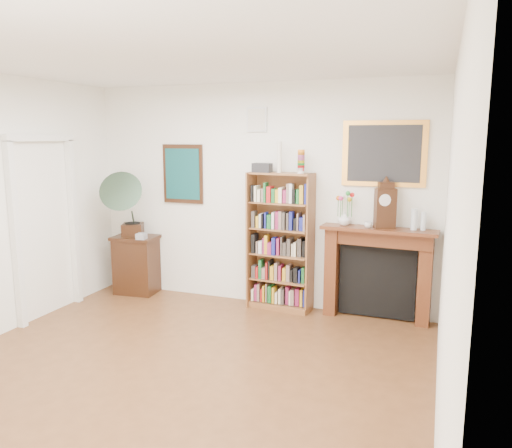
{
  "coord_description": "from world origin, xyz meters",
  "views": [
    {
      "loc": [
        2.18,
        -3.41,
        2.15
      ],
      "look_at": [
        0.32,
        1.6,
        1.2
      ],
      "focal_mm": 35.0,
      "sensor_mm": 36.0,
      "label": 1
    }
  ],
  "objects": [
    {
      "name": "mantel_clock",
      "position": [
        1.6,
        2.35,
        1.37
      ],
      "size": [
        0.26,
        0.21,
        0.53
      ],
      "rotation": [
        0.0,
        0.0,
        0.42
      ],
      "color": "black",
      "rests_on": "fireplace"
    },
    {
      "name": "side_cabinet",
      "position": [
        -1.69,
        2.27,
        0.4
      ],
      "size": [
        0.62,
        0.48,
        0.8
      ],
      "primitive_type": "cube",
      "rotation": [
        0.0,
        0.0,
        0.09
      ],
      "color": "black",
      "rests_on": "floor"
    },
    {
      "name": "gilt_painting",
      "position": [
        1.55,
        2.48,
        1.95
      ],
      "size": [
        0.95,
        0.04,
        0.75
      ],
      "color": "gold",
      "rests_on": "back_wall"
    },
    {
      "name": "bottle_right",
      "position": [
        2.02,
        2.37,
        1.21
      ],
      "size": [
        0.06,
        0.06,
        0.2
      ],
      "primitive_type": "cylinder",
      "color": "silver",
      "rests_on": "fireplace"
    },
    {
      "name": "room",
      "position": [
        0.0,
        0.0,
        1.4
      ],
      "size": [
        4.51,
        5.01,
        2.81
      ],
      "color": "#59341B",
      "rests_on": "ground"
    },
    {
      "name": "cd_stack",
      "position": [
        -1.5,
        2.12,
        0.84
      ],
      "size": [
        0.14,
        0.14,
        0.08
      ],
      "primitive_type": "cube",
      "rotation": [
        0.0,
        0.0,
        0.16
      ],
      "color": "#B1B2BE",
      "rests_on": "side_cabinet"
    },
    {
      "name": "door_casing",
      "position": [
        -2.21,
        1.2,
        1.26
      ],
      "size": [
        0.08,
        1.02,
        2.17
      ],
      "color": "white",
      "rests_on": "left_wall"
    },
    {
      "name": "bottle_left",
      "position": [
        1.92,
        2.35,
        1.23
      ],
      "size": [
        0.07,
        0.07,
        0.24
      ],
      "primitive_type": "cylinder",
      "color": "silver",
      "rests_on": "fireplace"
    },
    {
      "name": "flower_vase",
      "position": [
        1.14,
        2.38,
        1.19
      ],
      "size": [
        0.2,
        0.2,
        0.16
      ],
      "primitive_type": "imported",
      "rotation": [
        0.0,
        0.0,
        0.34
      ],
      "color": "silver",
      "rests_on": "fireplace"
    },
    {
      "name": "bookshelf",
      "position": [
        0.36,
        2.34,
        0.96
      ],
      "size": [
        0.81,
        0.35,
        1.97
      ],
      "rotation": [
        0.0,
        0.0,
        -0.09
      ],
      "color": "brown",
      "rests_on": "floor"
    },
    {
      "name": "small_picture",
      "position": [
        0.0,
        2.48,
        2.35
      ],
      "size": [
        0.26,
        0.04,
        0.3
      ],
      "color": "white",
      "rests_on": "back_wall"
    },
    {
      "name": "teacup",
      "position": [
        1.43,
        2.3,
        1.15
      ],
      "size": [
        0.1,
        0.1,
        0.07
      ],
      "primitive_type": "imported",
      "rotation": [
        0.0,
        0.0,
        0.16
      ],
      "color": "silver",
      "rests_on": "fireplace"
    },
    {
      "name": "fireplace",
      "position": [
        1.54,
        2.4,
        0.65
      ],
      "size": [
        1.33,
        0.39,
        1.11
      ],
      "rotation": [
        0.0,
        0.0,
        -0.06
      ],
      "color": "#4A2311",
      "rests_on": "floor"
    },
    {
      "name": "teal_poster",
      "position": [
        -1.05,
        2.48,
        1.65
      ],
      "size": [
        0.58,
        0.04,
        0.78
      ],
      "color": "black",
      "rests_on": "back_wall"
    },
    {
      "name": "gramophone",
      "position": [
        -1.75,
        2.15,
        1.3
      ],
      "size": [
        0.78,
        0.84,
        0.89
      ],
      "rotation": [
        0.0,
        0.0,
        0.44
      ],
      "color": "black",
      "rests_on": "side_cabinet"
    }
  ]
}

